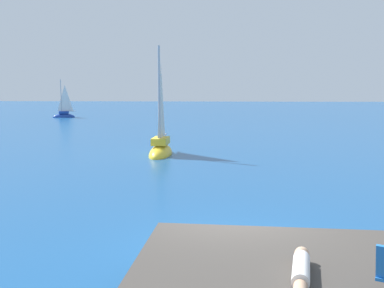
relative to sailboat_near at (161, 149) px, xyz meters
The scene contains 6 objects.
ground_plane 13.58m from the sailboat_near, 77.18° to the right, with size 160.00×160.00×0.00m, color navy.
boulder_seaward 14.44m from the sailboat_near, 76.92° to the right, with size 0.95×0.76×0.52m, color #3B3735.
boulder_inland 15.15m from the sailboat_near, 69.92° to the right, with size 0.96×0.77×0.53m, color #463530.
sailboat_near is the anchor object (origin of this frame).
sailboat_far 27.78m from the sailboat_near, 117.42° to the left, with size 2.37×1.58×4.28m.
person_sunbather 16.94m from the sailboat_near, 77.18° to the right, with size 0.53×1.74×0.25m.
Camera 1 is at (-0.46, -9.30, 3.52)m, focal length 43.47 mm.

